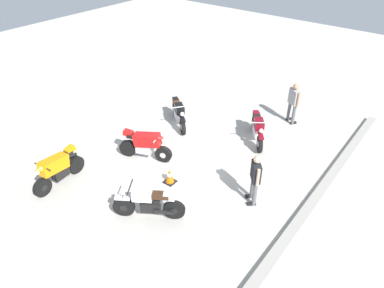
# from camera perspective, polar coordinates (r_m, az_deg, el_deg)

# --- Properties ---
(ground_plane) EXTENTS (40.00, 40.00, 0.00)m
(ground_plane) POSITION_cam_1_polar(r_m,az_deg,el_deg) (12.53, -1.72, -2.33)
(ground_plane) COLOR #B7B2A8
(curb_edge) EXTENTS (14.00, 0.30, 0.15)m
(curb_edge) POSITION_cam_1_polar(r_m,az_deg,el_deg) (10.82, 17.76, -10.88)
(curb_edge) COLOR #9C978F
(curb_edge) RESTS_ON ground
(motorcycle_silver_cruiser) EXTENTS (1.25, 1.81, 1.09)m
(motorcycle_silver_cruiser) POSITION_cam_1_polar(r_m,az_deg,el_deg) (10.09, -7.05, -9.53)
(motorcycle_silver_cruiser) COLOR black
(motorcycle_silver_cruiser) RESTS_ON ground
(motorcycle_red_sportbike) EXTENTS (0.97, 1.89, 1.14)m
(motorcycle_red_sportbike) POSITION_cam_1_polar(r_m,az_deg,el_deg) (12.31, -7.61, -0.03)
(motorcycle_red_sportbike) COLOR black
(motorcycle_red_sportbike) RESTS_ON ground
(motorcycle_maroon_cruiser) EXTENTS (1.73, 1.37, 1.09)m
(motorcycle_maroon_cruiser) POSITION_cam_1_polar(r_m,az_deg,el_deg) (13.44, 10.62, 2.48)
(motorcycle_maroon_cruiser) COLOR black
(motorcycle_maroon_cruiser) RESTS_ON ground
(motorcycle_black_cruiser) EXTENTS (1.38, 1.72, 1.09)m
(motorcycle_black_cruiser) POSITION_cam_1_polar(r_m,az_deg,el_deg) (14.24, -2.18, 5.02)
(motorcycle_black_cruiser) COLOR black
(motorcycle_black_cruiser) RESTS_ON ground
(motorcycle_orange_sportbike) EXTENTS (1.96, 0.70, 1.14)m
(motorcycle_orange_sportbike) POSITION_cam_1_polar(r_m,az_deg,el_deg) (11.89, -21.07, -3.71)
(motorcycle_orange_sportbike) COLOR black
(motorcycle_orange_sportbike) RESTS_ON ground
(person_in_gray_shirt) EXTENTS (0.50, 0.61, 1.73)m
(person_in_gray_shirt) POSITION_cam_1_polar(r_m,az_deg,el_deg) (14.75, 16.19, 6.78)
(person_in_gray_shirt) COLOR #59595B
(person_in_gray_shirt) RESTS_ON ground
(person_in_black_shirt) EXTENTS (0.56, 0.53, 1.69)m
(person_in_black_shirt) POSITION_cam_1_polar(r_m,az_deg,el_deg) (10.37, 10.27, -5.20)
(person_in_black_shirt) COLOR #59595B
(person_in_black_shirt) RESTS_ON ground
(traffic_cone) EXTENTS (0.36, 0.36, 0.53)m
(traffic_cone) POSITION_cam_1_polar(r_m,az_deg,el_deg) (11.36, -3.65, -5.20)
(traffic_cone) COLOR black
(traffic_cone) RESTS_ON ground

